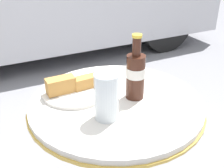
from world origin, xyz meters
name	(u,v)px	position (x,y,z in m)	size (l,w,h in m)	color
bistro_table	(116,142)	(0.00, 0.00, 0.56)	(0.62, 0.62, 0.74)	gold
cola_bottle_left	(136,74)	(0.07, -0.01, 0.84)	(0.07, 0.07, 0.23)	#3D1E14
drinking_glass	(106,99)	(-0.08, -0.08, 0.81)	(0.08, 0.08, 0.15)	black
lunch_plate_near	(74,88)	(-0.11, 0.11, 0.76)	(0.25, 0.25, 0.07)	silver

